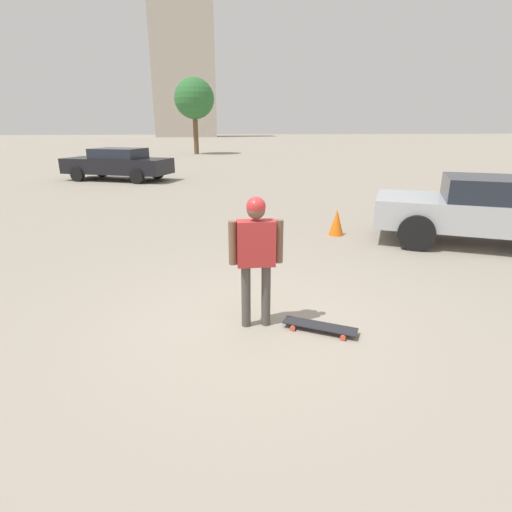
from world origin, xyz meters
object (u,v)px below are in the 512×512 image
object	(u,v)px
person	(256,247)
car_parked_near	(490,210)
car_parked_far	(118,164)
skateboard	(320,326)
traffic_cone	(337,222)

from	to	relation	value
person	car_parked_near	size ratio (longest dim) A/B	0.34
car_parked_near	car_parked_far	bearing A→B (deg)	-24.27
car_parked_far	person	bearing A→B (deg)	129.31
skateboard	person	bearing A→B (deg)	10.41
car_parked_far	traffic_cone	distance (m)	12.50
skateboard	car_parked_near	xyz separation A→B (m)	(-3.15, 4.41, 0.68)
car_parked_near	car_parked_far	world-z (taller)	car_parked_far
skateboard	traffic_cone	bearing A→B (deg)	-81.05
person	car_parked_near	xyz separation A→B (m)	(-2.90, 5.15, -0.27)
skateboard	traffic_cone	size ratio (longest dim) A/B	1.51
skateboard	traffic_cone	distance (m)	4.60
car_parked_near	car_parked_far	xyz separation A→B (m)	(-11.62, -9.65, -0.01)
person	traffic_cone	distance (m)	4.74
person	skateboard	bearing A→B (deg)	-18.10
traffic_cone	person	bearing A→B (deg)	-29.92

